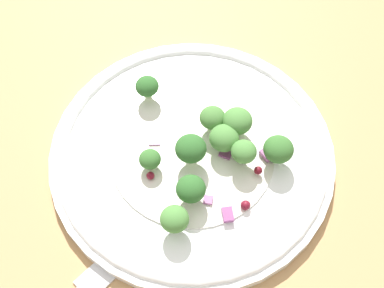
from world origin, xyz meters
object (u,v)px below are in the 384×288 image
plate (192,153)px  broccoli_floret_1 (237,121)px  broccoli_floret_0 (175,219)px  broccoli_floret_2 (230,139)px

plate → broccoli_floret_1: (0.04, -4.89, 2.55)cm
broccoli_floret_0 → plate: bearing=-36.1°
broccoli_floret_0 → broccoli_floret_2: 9.81cm
broccoli_floret_2 → broccoli_floret_0: bearing=123.0°
broccoli_floret_0 → broccoli_floret_2: size_ratio=0.89×
plate → broccoli_floret_0: broccoli_floret_0 is taller
plate → broccoli_floret_1: size_ratio=9.45×
broccoli_floret_2 → broccoli_floret_1: bearing=-49.1°
plate → broccoli_floret_0: size_ratio=10.76×
plate → broccoli_floret_2: bearing=-109.6°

